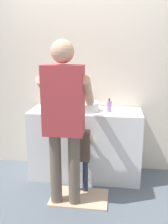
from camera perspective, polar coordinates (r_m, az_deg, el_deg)
The scene contains 10 objects.
ground_plane at distance 3.15m, azimuth -0.38°, elevation -16.84°, with size 14.00×14.00×0.00m, color slate.
back_wall at distance 3.33m, azimuth 1.10°, elevation 9.45°, with size 4.40×0.08×2.70m.
vanity_cabinet at distance 3.22m, azimuth 0.36°, elevation -7.30°, with size 1.39×0.54×0.89m, color white.
sink_basin at distance 3.05m, azimuth 0.33°, elevation 1.36°, with size 0.34×0.34×0.11m.
faucet at distance 3.25m, azimuth 0.80°, elevation 2.59°, with size 0.18×0.14×0.18m.
toothbrush_cup at distance 3.18m, azimuth -5.89°, elevation 1.73°, with size 0.07×0.07×0.21m.
soap_bottle at distance 3.02m, azimuth 5.83°, elevation 1.33°, with size 0.06×0.06×0.17m.
bath_mat at distance 2.94m, azimuth -1.10°, elevation -19.17°, with size 0.64×0.40×0.02m, color #CCAD8E.
child_toddler at distance 2.82m, azimuth -0.69°, elevation -8.71°, with size 0.27×0.27×0.88m.
adult_parent at distance 2.47m, azimuth -4.64°, elevation 0.29°, with size 0.53×0.56×1.72m.
Camera 1 is at (0.38, -2.67, 1.63)m, focal length 39.51 mm.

